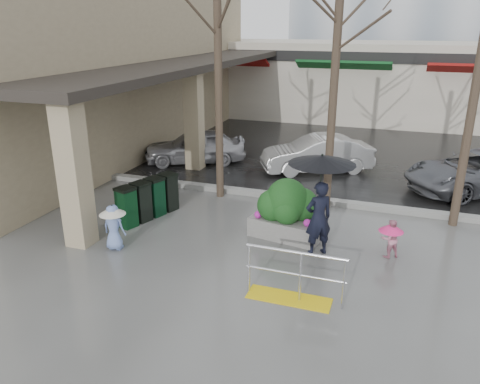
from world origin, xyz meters
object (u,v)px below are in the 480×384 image
Objects in this scene: child_pink at (391,235)px; car_b at (317,154)px; child_blue at (113,223)px; tree_midwest at (339,10)px; tree_west at (217,17)px; news_boxes at (148,199)px; planter at (287,209)px; handrail at (293,282)px; car_c at (479,172)px; woman at (320,192)px; car_a at (195,146)px.

car_b is at bearing -96.72° from child_pink.
tree_midwest is at bearing -137.68° from child_blue.
tree_west reaches higher than news_boxes.
tree_midwest is 3.85× the size of planter.
handrail is 8.81m from car_c.
tree_west is at bearing -75.64° from woman.
car_a reaches higher than child_pink.
tree_west reaches higher than car_c.
car_b is at bearing -128.17° from car_c.
child_pink is at bearing 55.71° from handrail.
handrail is 2.32m from woman.
car_c is (5.09, -0.43, 0.00)m from car_b.
car_a is at bearing -123.40° from car_c.
news_boxes is at bearing -91.88° from car_c.
car_a is (-7.20, 5.45, 0.11)m from child_pink.
handrail is 0.50× the size of car_b.
tree_midwest is 1.83× the size of car_b.
tree_west reaches higher than car_b.
planter is at bearing -106.36° from tree_midwest.
planter reaches higher than child_blue.
planter is 0.40× the size of car_c.
tree_west is 1.78× the size of car_b.
tree_west is at bearing -57.22° from child_pink.
handrail is 8.35m from car_b.
child_blue is 10.98m from car_c.
tree_west is 3.74× the size of planter.
tree_midwest reaches higher than news_boxes.
child_pink is at bearing -25.60° from tree_west.
tree_midwest is 7.44m from child_blue.
woman is at bearing -18.16° from child_pink.
tree_midwest is (3.20, 0.00, 0.15)m from tree_west.
tree_west is 5.19m from news_boxes.
woman is 4.71m from child_blue.
car_a is 0.97× the size of car_b.
child_blue is (-4.20, -4.07, -4.59)m from tree_midwest.
car_c is at bearing 36.11° from tree_midwest.
child_blue is at bearing 170.53° from handrail.
child_blue is 0.60× the size of planter.
woman is 1.29× the size of planter.
tree_west is at bearing 79.64° from news_boxes.
tree_midwest is 7.84× the size of child_pink.
car_a is at bearing -82.77° from woman.
child_pink is at bearing 16.20° from news_boxes.
planter is 7.03m from car_c.
planter is 5.60m from car_b.
handrail is 2.13× the size of child_pink.
child_pink is 6.19m from news_boxes.
tree_midwest is 2.99× the size of woman.
child_blue is 0.24× the size of car_c.
handrail is 2.82m from planter.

